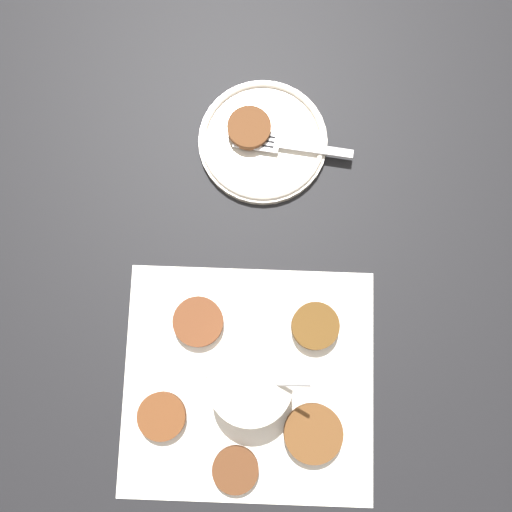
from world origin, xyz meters
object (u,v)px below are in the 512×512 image
object	(u,v)px
fritter_on_plate	(249,128)
serving_plate	(263,141)
fork	(280,144)
sauce_bowl	(250,383)

from	to	relation	value
fritter_on_plate	serving_plate	bearing A→B (deg)	156.10
serving_plate	fork	world-z (taller)	fork
serving_plate	fritter_on_plate	xyz separation A→B (m)	(0.02, -0.01, 0.02)
sauce_bowl	fritter_on_plate	size ratio (longest dim) A/B	2.17
fritter_on_plate	fork	world-z (taller)	fritter_on_plate
serving_plate	fritter_on_plate	world-z (taller)	fritter_on_plate
sauce_bowl	fork	world-z (taller)	sauce_bowl
fritter_on_plate	fork	size ratio (longest dim) A/B	0.36
serving_plate	fork	bearing A→B (deg)	172.15
serving_plate	fork	size ratio (longest dim) A/B	1.08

